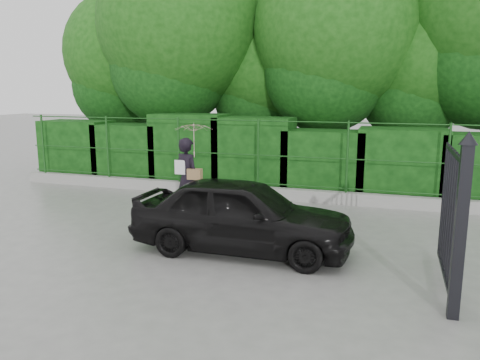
% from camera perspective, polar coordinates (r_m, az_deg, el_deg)
% --- Properties ---
extents(ground, '(80.00, 80.00, 0.00)m').
position_cam_1_polar(ground, '(8.64, -8.80, -8.37)').
color(ground, gray).
extents(kerb, '(14.00, 0.25, 0.30)m').
position_cam_1_polar(kerb, '(12.62, 0.45, -1.38)').
color(kerb, '#9E9E99').
rests_on(kerb, ground).
extents(fence, '(14.13, 0.06, 1.80)m').
position_cam_1_polar(fence, '(12.37, 1.43, 3.31)').
color(fence, '#184817').
rests_on(fence, kerb).
extents(hedge, '(14.20, 1.20, 2.15)m').
position_cam_1_polar(hedge, '(13.44, 1.44, 2.86)').
color(hedge, black).
rests_on(hedge, ground).
extents(trees, '(17.10, 6.15, 8.08)m').
position_cam_1_polar(trees, '(15.31, 8.64, 17.48)').
color(trees, black).
rests_on(trees, ground).
extents(gate, '(0.22, 2.33, 2.36)m').
position_cam_1_polar(gate, '(6.77, 24.82, -4.17)').
color(gate, black).
rests_on(gate, ground).
extents(woman, '(0.96, 0.86, 2.13)m').
position_cam_1_polar(woman, '(10.51, -6.04, 2.67)').
color(woman, black).
rests_on(woman, ground).
extents(car, '(3.93, 1.60, 1.33)m').
position_cam_1_polar(car, '(8.29, 0.24, -4.24)').
color(car, black).
rests_on(car, ground).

